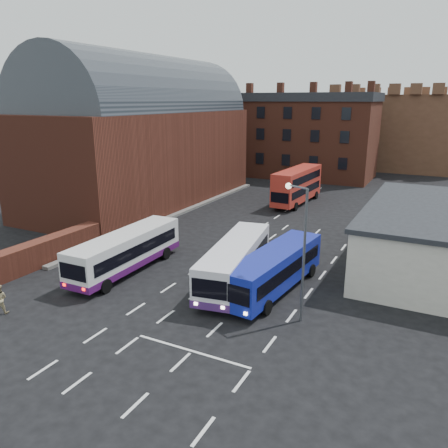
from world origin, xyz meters
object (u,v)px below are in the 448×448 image
at_px(bus_white_outbound, 126,249).
at_px(bus_white_inbound, 235,260).
at_px(street_lamp, 301,241).
at_px(bus_blue, 275,268).
at_px(bus_red_double, 297,185).

relative_size(bus_white_outbound, bus_white_inbound, 0.97).
xyz_separation_m(bus_white_inbound, street_lamp, (5.01, -2.78, 2.78)).
xyz_separation_m(bus_blue, bus_red_double, (-6.10, 23.05, 0.56)).
height_order(bus_white_inbound, bus_blue, bus_white_inbound).
xyz_separation_m(bus_white_outbound, street_lamp, (12.46, -1.30, 2.79)).
height_order(bus_white_outbound, bus_red_double, bus_red_double).
distance_m(bus_white_outbound, bus_white_inbound, 7.60).
distance_m(bus_blue, bus_red_double, 23.85).
distance_m(bus_white_inbound, bus_blue, 2.64).
relative_size(bus_white_inbound, street_lamp, 1.39).
relative_size(bus_white_outbound, bus_blue, 1.02).
distance_m(bus_white_outbound, bus_blue, 10.20).
distance_m(bus_white_inbound, street_lamp, 6.37).
xyz_separation_m(bus_white_inbound, bus_blue, (2.64, 0.03, -0.06)).
bearing_deg(bus_blue, bus_white_inbound, 6.32).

